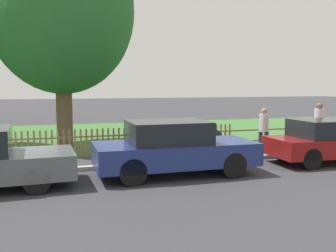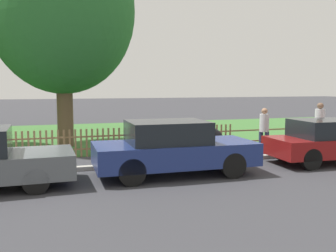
{
  "view_description": "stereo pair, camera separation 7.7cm",
  "coord_description": "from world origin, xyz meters",
  "px_view_note": "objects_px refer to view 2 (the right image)",
  "views": [
    {
      "loc": [
        0.77,
        -10.39,
        2.36
      ],
      "look_at": [
        4.31,
        0.75,
        1.1
      ],
      "focal_mm": 40.0,
      "sensor_mm": 36.0,
      "label": 1
    },
    {
      "loc": [
        0.84,
        -10.41,
        2.36
      ],
      "look_at": [
        4.31,
        0.75,
        1.1
      ],
      "focal_mm": 40.0,
      "sensor_mm": 36.0,
      "label": 2
    }
  ],
  "objects_px": {
    "pedestrian_near_fence": "(264,128)",
    "tree_far_left": "(62,11)",
    "pedestrian_by_lamp": "(320,123)",
    "parked_car_navy_estate": "(173,148)",
    "covered_motorcycle": "(197,138)",
    "parked_car_red_compact": "(328,141)"
  },
  "relations": [
    {
      "from": "tree_far_left",
      "to": "pedestrian_by_lamp",
      "type": "relative_size",
      "value": 4.8
    },
    {
      "from": "covered_motorcycle",
      "to": "pedestrian_near_fence",
      "type": "distance_m",
      "value": 2.51
    },
    {
      "from": "parked_car_navy_estate",
      "to": "parked_car_red_compact",
      "type": "bearing_deg",
      "value": 1.51
    },
    {
      "from": "parked_car_red_compact",
      "to": "pedestrian_by_lamp",
      "type": "xyz_separation_m",
      "value": [
        1.36,
        2.05,
        0.31
      ]
    },
    {
      "from": "pedestrian_by_lamp",
      "to": "pedestrian_near_fence",
      "type": "bearing_deg",
      "value": 118.76
    },
    {
      "from": "parked_car_red_compact",
      "to": "tree_far_left",
      "type": "distance_m",
      "value": 10.49
    },
    {
      "from": "parked_car_navy_estate",
      "to": "tree_far_left",
      "type": "relative_size",
      "value": 0.51
    },
    {
      "from": "tree_far_left",
      "to": "parked_car_red_compact",
      "type": "bearing_deg",
      "value": -37.25
    },
    {
      "from": "covered_motorcycle",
      "to": "tree_far_left",
      "type": "height_order",
      "value": "tree_far_left"
    },
    {
      "from": "parked_car_red_compact",
      "to": "pedestrian_near_fence",
      "type": "distance_m",
      "value": 2.22
    },
    {
      "from": "pedestrian_near_fence",
      "to": "tree_far_left",
      "type": "bearing_deg",
      "value": -151.5
    },
    {
      "from": "covered_motorcycle",
      "to": "pedestrian_near_fence",
      "type": "relative_size",
      "value": 1.24
    },
    {
      "from": "pedestrian_by_lamp",
      "to": "covered_motorcycle",
      "type": "bearing_deg",
      "value": 117.84
    },
    {
      "from": "parked_car_navy_estate",
      "to": "pedestrian_near_fence",
      "type": "height_order",
      "value": "pedestrian_near_fence"
    },
    {
      "from": "pedestrian_near_fence",
      "to": "pedestrian_by_lamp",
      "type": "xyz_separation_m",
      "value": [
        2.37,
        0.08,
        0.08
      ]
    },
    {
      "from": "pedestrian_near_fence",
      "to": "pedestrian_by_lamp",
      "type": "bearing_deg",
      "value": 60.51
    },
    {
      "from": "parked_car_navy_estate",
      "to": "pedestrian_near_fence",
      "type": "distance_m",
      "value": 4.49
    },
    {
      "from": "covered_motorcycle",
      "to": "pedestrian_by_lamp",
      "type": "height_order",
      "value": "pedestrian_by_lamp"
    },
    {
      "from": "pedestrian_by_lamp",
      "to": "parked_car_navy_estate",
      "type": "bearing_deg",
      "value": 135.19
    },
    {
      "from": "tree_far_left",
      "to": "pedestrian_near_fence",
      "type": "bearing_deg",
      "value": -30.02
    },
    {
      "from": "parked_car_red_compact",
      "to": "covered_motorcycle",
      "type": "height_order",
      "value": "parked_car_red_compact"
    },
    {
      "from": "parked_car_navy_estate",
      "to": "parked_car_red_compact",
      "type": "distance_m",
      "value": 5.01
    }
  ]
}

